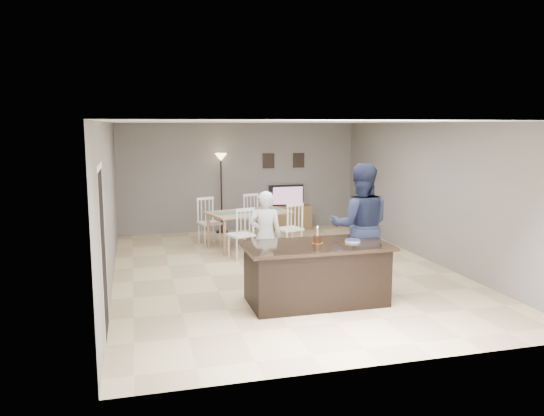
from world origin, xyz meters
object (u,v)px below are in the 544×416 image
object	(u,v)px
tv_console	(288,218)
television	(287,195)
kitchen_island	(316,273)
birthday_cake	(317,239)
plate_stack	(353,241)
floor_lamp	(221,171)
woman	(265,236)
dining_table	(248,218)
man	(360,226)

from	to	relation	value
tv_console	television	world-z (taller)	television
kitchen_island	television	size ratio (longest dim) A/B	2.35
tv_console	birthday_cake	xyz separation A→B (m)	(-1.16, -5.51, 0.66)
plate_stack	floor_lamp	bearing A→B (deg)	100.90
woman	dining_table	world-z (taller)	woman
man	birthday_cake	bearing A→B (deg)	46.65
plate_stack	floor_lamp	distance (m)	5.74
television	woman	size ratio (longest dim) A/B	0.59
woman	birthday_cake	world-z (taller)	woman
tv_console	plate_stack	distance (m)	5.65
birthday_cake	dining_table	size ratio (longest dim) A/B	0.11
woman	plate_stack	distance (m)	1.71
television	kitchen_island	bearing A→B (deg)	77.99
tv_console	dining_table	world-z (taller)	dining_table
man	plate_stack	bearing A→B (deg)	74.49
man	kitchen_island	bearing A→B (deg)	48.31
tv_console	floor_lamp	size ratio (longest dim) A/B	0.61
tv_console	birthday_cake	world-z (taller)	birthday_cake
woman	birthday_cake	bearing A→B (deg)	125.62
television	plate_stack	distance (m)	5.69
birthday_cake	plate_stack	xyz separation A→B (m)	(0.54, -0.07, -0.04)
plate_stack	dining_table	world-z (taller)	dining_table
plate_stack	man	bearing A→B (deg)	56.25
kitchen_island	plate_stack	distance (m)	0.74
man	floor_lamp	world-z (taller)	man
dining_table	kitchen_island	bearing A→B (deg)	-103.45
birthday_cake	dining_table	distance (m)	3.76
woman	plate_stack	bearing A→B (deg)	142.14
man	plate_stack	xyz separation A→B (m)	(-0.37, -0.56, -0.10)
kitchen_island	floor_lamp	xyz separation A→B (m)	(-0.50, 5.59, 1.07)
kitchen_island	plate_stack	xyz separation A→B (m)	(0.58, -0.01, 0.46)
kitchen_island	man	bearing A→B (deg)	30.07
man	birthday_cake	distance (m)	1.04
man	dining_table	world-z (taller)	man
man	tv_console	bearing A→B (deg)	-74.61
television	plate_stack	xyz separation A→B (m)	(-0.62, -5.65, 0.06)
kitchen_island	man	xyz separation A→B (m)	(0.95, 0.55, 0.57)
man	floor_lamp	bearing A→B (deg)	-55.67
birthday_cake	plate_stack	size ratio (longest dim) A/B	1.10
television	woman	distance (m)	4.59
woman	dining_table	distance (m)	2.45
birthday_cake	floor_lamp	size ratio (longest dim) A/B	0.13
kitchen_island	dining_table	world-z (taller)	dining_table
tv_console	woman	distance (m)	4.55
dining_table	floor_lamp	distance (m)	2.01
woman	floor_lamp	size ratio (longest dim) A/B	0.79
tv_console	dining_table	bearing A→B (deg)	-128.50
tv_console	birthday_cake	size ratio (longest dim) A/B	4.65
kitchen_island	plate_stack	world-z (taller)	plate_stack
birthday_cake	dining_table	world-z (taller)	birthday_cake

